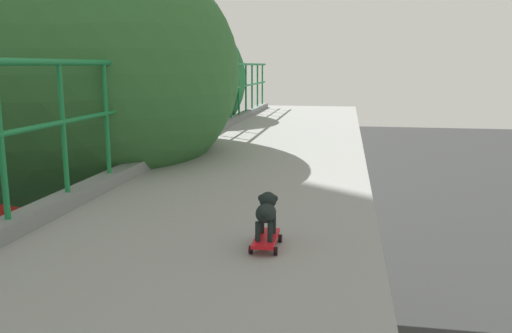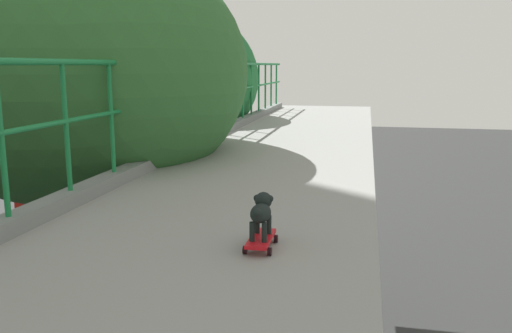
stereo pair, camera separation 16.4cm
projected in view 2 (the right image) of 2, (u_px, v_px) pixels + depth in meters
name	position (u px, v px, depth m)	size (l,w,h in m)	color
car_black_fifth	(84.00, 311.00, 13.36)	(1.96, 4.33, 1.50)	black
city_bus	(125.00, 178.00, 23.24)	(2.61, 11.85, 3.57)	red
roadside_tree_mid	(79.00, 76.00, 7.57)	(4.94, 4.94, 8.81)	brown
roadside_tree_far	(175.00, 83.00, 12.57)	(4.05, 4.05, 8.37)	#4C3124
toy_skateboard	(261.00, 239.00, 3.59)	(0.20, 0.41, 0.08)	red
small_dog	(261.00, 211.00, 3.57)	(0.14, 0.34, 0.30)	black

